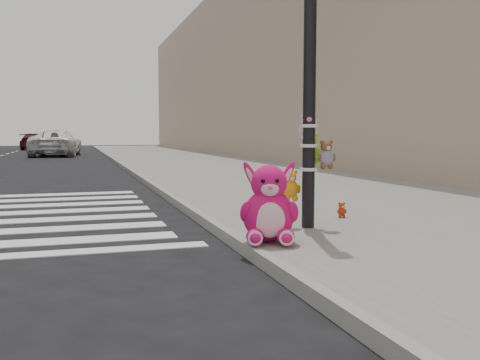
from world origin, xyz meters
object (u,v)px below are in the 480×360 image
object	(u,v)px
signal_pole	(309,101)
red_teddy	(342,210)
car_white_near	(56,143)
pink_bunny	(269,209)

from	to	relation	value
signal_pole	red_teddy	world-z (taller)	signal_pole
signal_pole	red_teddy	xyz separation A→B (m)	(0.79, 0.58, -1.50)
car_white_near	pink_bunny	bearing A→B (deg)	102.01
pink_bunny	red_teddy	world-z (taller)	pink_bunny
signal_pole	car_white_near	xyz separation A→B (m)	(-3.91, 27.74, -0.98)
pink_bunny	red_teddy	xyz separation A→B (m)	(1.61, 1.34, -0.26)
signal_pole	car_white_near	world-z (taller)	signal_pole
signal_pole	car_white_near	bearing A→B (deg)	98.01
signal_pole	pink_bunny	bearing A→B (deg)	-137.08
signal_pole	pink_bunny	world-z (taller)	signal_pole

